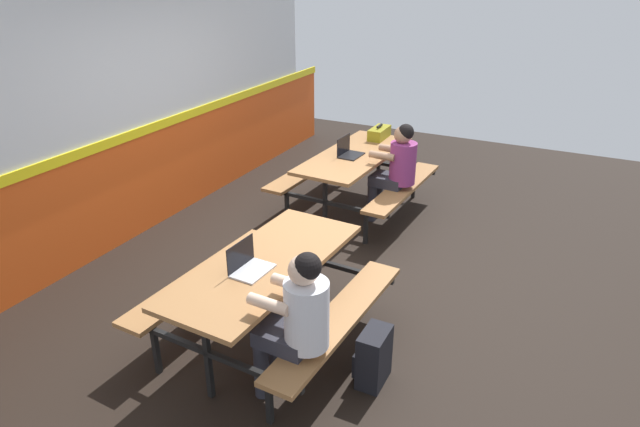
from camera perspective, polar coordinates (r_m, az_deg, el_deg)
The scene contains 10 objects.
ground_plane at distance 5.75m, azimuth 0.25°, elevation -5.12°, with size 10.00×10.00×0.02m, color black.
accent_backdrop at distance 6.49m, azimuth -17.73°, elevation 9.26°, with size 8.00×0.14×2.60m.
picnic_table_left at distance 4.37m, azimuth -5.53°, elevation -6.86°, with size 1.87×1.63×0.74m.
picnic_table_right at distance 6.70m, azimuth 3.59°, elevation 4.85°, with size 1.87×1.63×0.74m.
student_nearer at distance 3.72m, azimuth -2.44°, elevation -10.58°, with size 0.37×0.53×1.21m.
student_further at distance 6.40m, azimuth 7.87°, elevation 4.92°, with size 0.37×0.53×1.21m.
laptop_silver at distance 4.17m, azimuth -7.40°, elevation -5.29°, with size 0.33×0.23×0.22m.
laptop_dark at distance 6.57m, azimuth 2.97°, elevation 6.39°, with size 0.33×0.23×0.22m.
toolbox_grey at distance 7.25m, azimuth 6.14°, elevation 8.27°, with size 0.40×0.18×0.18m.
backpack_dark at distance 4.18m, azimuth 5.51°, elevation -14.55°, with size 0.30×0.22×0.44m.
Camera 1 is at (-4.46, -2.21, 2.87)m, focal length 30.99 mm.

